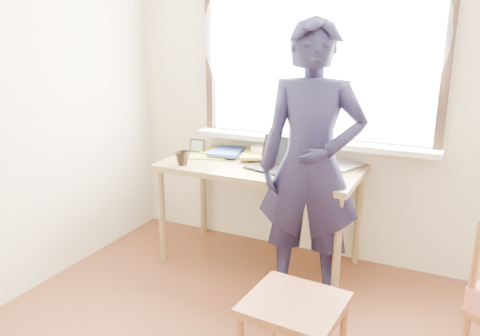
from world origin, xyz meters
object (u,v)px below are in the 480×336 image
at_px(desk, 260,175).
at_px(mug_white, 258,152).
at_px(person, 311,166).
at_px(laptop, 274,161).
at_px(mug_dark, 182,158).
at_px(work_chair, 294,314).

relative_size(desk, mug_white, 12.14).
height_order(mug_white, person, person).
bearing_deg(laptop, person, -37.37).
xyz_separation_m(mug_white, mug_dark, (-0.42, -0.43, 0.00)).
distance_m(work_chair, person, 1.00).
xyz_separation_m(desk, work_chair, (0.67, -1.14, -0.31)).
bearing_deg(person, mug_dark, 166.94).
height_order(laptop, mug_dark, laptop).
distance_m(desk, mug_white, 0.24).
relative_size(mug_white, work_chair, 0.25).
relative_size(mug_dark, person, 0.06).
xyz_separation_m(mug_white, person, (0.57, -0.49, 0.08)).
height_order(desk, mug_dark, mug_dark).
bearing_deg(mug_dark, laptop, 18.54).
height_order(desk, person, person).
bearing_deg(desk, mug_white, 117.52).
xyz_separation_m(laptop, person, (0.35, -0.27, 0.07)).
distance_m(laptop, mug_white, 0.31).
bearing_deg(mug_white, mug_dark, -134.26).
bearing_deg(desk, laptop, -16.07).
bearing_deg(work_chair, laptop, 116.63).
xyz_separation_m(laptop, mug_dark, (-0.64, -0.21, -0.00)).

